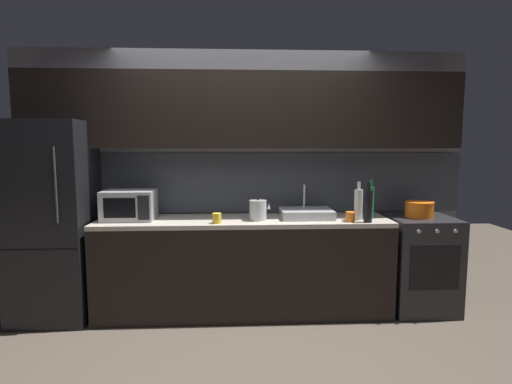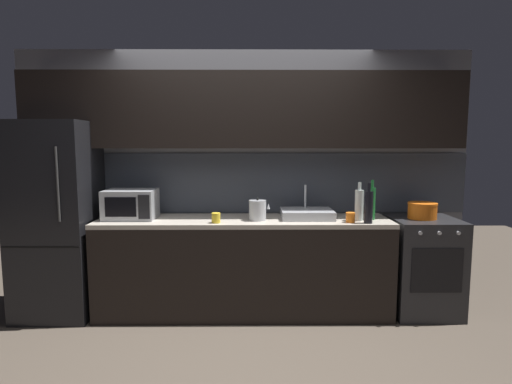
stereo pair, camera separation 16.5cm
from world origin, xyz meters
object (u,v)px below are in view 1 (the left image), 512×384
object	(u,v)px
refrigerator	(53,221)
wine_bottle_dark	(368,206)
wine_bottle_green	(370,202)
microwave	(129,205)
mug_yellow	(217,218)
kettle	(258,210)
mug_orange	(350,217)
cooking_pot	(419,209)
wine_bottle_clear	(358,204)
oven_range	(420,263)

from	to	relation	value
refrigerator	wine_bottle_dark	distance (m)	2.84
wine_bottle_green	wine_bottle_dark	size ratio (longest dim) A/B	1.03
microwave	wine_bottle_dark	bearing A→B (deg)	-6.37
mug_yellow	wine_bottle_dark	bearing A→B (deg)	-0.97
wine_bottle_green	mug_yellow	bearing A→B (deg)	-173.85
kettle	wine_bottle_dark	bearing A→B (deg)	-8.86
kettle	wine_bottle_dark	world-z (taller)	wine_bottle_dark
mug_orange	cooking_pot	distance (m)	0.74
refrigerator	mug_orange	xyz separation A→B (m)	(2.68, -0.19, 0.05)
cooking_pot	wine_bottle_green	bearing A→B (deg)	-174.60
kettle	wine_bottle_green	bearing A→B (deg)	1.33
microwave	kettle	bearing A→B (deg)	-4.30
kettle	mug_orange	xyz separation A→B (m)	(0.82, -0.12, -0.05)
wine_bottle_green	mug_orange	size ratio (longest dim) A/B	4.10
refrigerator	microwave	bearing A→B (deg)	1.55
microwave	cooking_pot	size ratio (longest dim) A/B	1.76
microwave	mug_yellow	xyz separation A→B (m)	(0.81, -0.22, -0.09)
wine_bottle_clear	cooking_pot	size ratio (longest dim) A/B	1.33
refrigerator	cooking_pot	size ratio (longest dim) A/B	6.85
refrigerator	cooking_pot	world-z (taller)	refrigerator
refrigerator	cooking_pot	bearing A→B (deg)	0.00
oven_range	mug_orange	distance (m)	0.91
wine_bottle_clear	mug_yellow	distance (m)	1.29
microwave	wine_bottle_clear	size ratio (longest dim) A/B	1.32
refrigerator	microwave	xyz separation A→B (m)	(0.68, 0.02, 0.14)
kettle	cooking_pot	distance (m)	1.53
wine_bottle_clear	mug_orange	distance (m)	0.17
wine_bottle_dark	mug_orange	distance (m)	0.18
microwave	wine_bottle_clear	distance (m)	2.10
mug_orange	wine_bottle_clear	bearing A→B (deg)	42.60
wine_bottle_dark	mug_yellow	distance (m)	1.34
wine_bottle_green	wine_bottle_dark	xyz separation A→B (m)	(-0.08, -0.18, -0.01)
kettle	refrigerator	bearing A→B (deg)	177.84
kettle	mug_orange	distance (m)	0.83
mug_yellow	cooking_pot	distance (m)	1.91
microwave	mug_orange	xyz separation A→B (m)	(2.00, -0.20, -0.09)
microwave	cooking_pot	world-z (taller)	microwave
mug_orange	mug_yellow	size ratio (longest dim) A/B	1.00
mug_yellow	cooking_pot	size ratio (longest dim) A/B	0.34
cooking_pot	mug_orange	bearing A→B (deg)	-165.35
wine_bottle_clear	mug_yellow	bearing A→B (deg)	-175.49
wine_bottle_dark	cooking_pot	xyz separation A→B (m)	(0.56, 0.22, -0.07)
oven_range	wine_bottle_dark	world-z (taller)	wine_bottle_dark
refrigerator	wine_bottle_clear	bearing A→B (deg)	-2.00
wine_bottle_dark	microwave	bearing A→B (deg)	173.63
microwave	wine_bottle_green	world-z (taller)	wine_bottle_green
microwave	wine_bottle_dark	size ratio (longest dim) A/B	1.30
wine_bottle_dark	refrigerator	bearing A→B (deg)	175.53
kettle	wine_bottle_green	size ratio (longest dim) A/B	0.57
wine_bottle_dark	cooking_pot	bearing A→B (deg)	21.37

